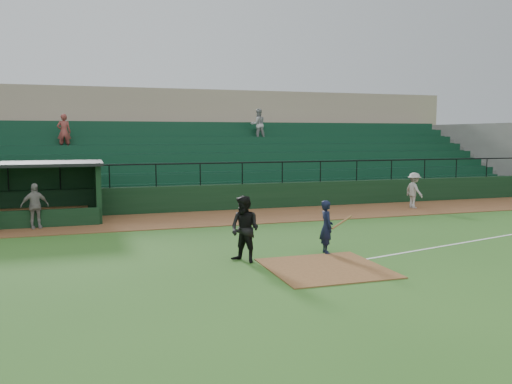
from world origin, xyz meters
name	(u,v)px	position (x,y,z in m)	size (l,w,h in m)	color
ground	(310,260)	(0.00, 0.00, 0.00)	(90.00, 90.00, 0.00)	#2C5B1D
warning_track	(234,217)	(0.00, 8.00, 0.01)	(40.00, 4.00, 0.03)	brown
home_plate_dirt	(326,268)	(0.00, -1.00, 0.01)	(3.00, 3.00, 0.03)	brown
foul_line	(507,235)	(8.00, 1.20, 0.01)	(18.00, 0.09, 0.01)	white
stadium_structure	(195,156)	(0.00, 16.46, 2.30)	(38.00, 13.08, 6.40)	black
batter_at_plate	(327,227)	(0.77, 0.60, 0.80)	(1.03, 0.68, 1.59)	black
umpire	(245,229)	(-1.82, 0.34, 0.92)	(0.90, 0.70, 1.84)	black
runner	(414,190)	(8.82, 7.93, 0.87)	(1.09, 0.63, 1.69)	#AAA49F
dugout_player_a	(35,206)	(-7.80, 7.58, 0.87)	(0.99, 0.41, 1.69)	gray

